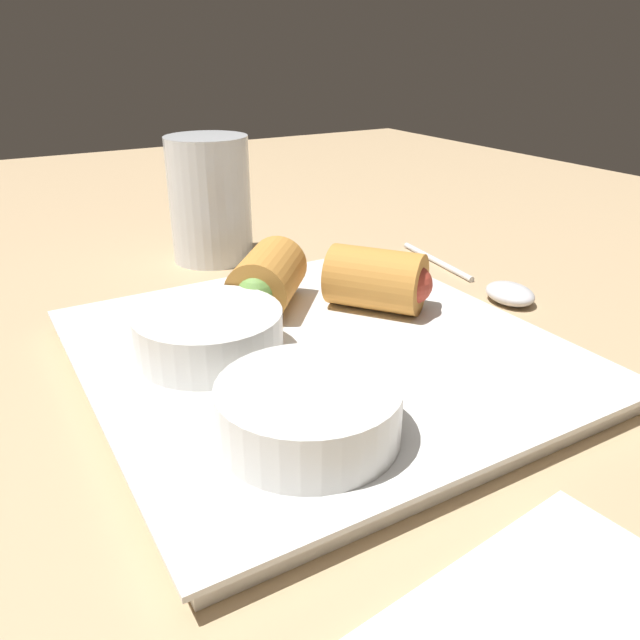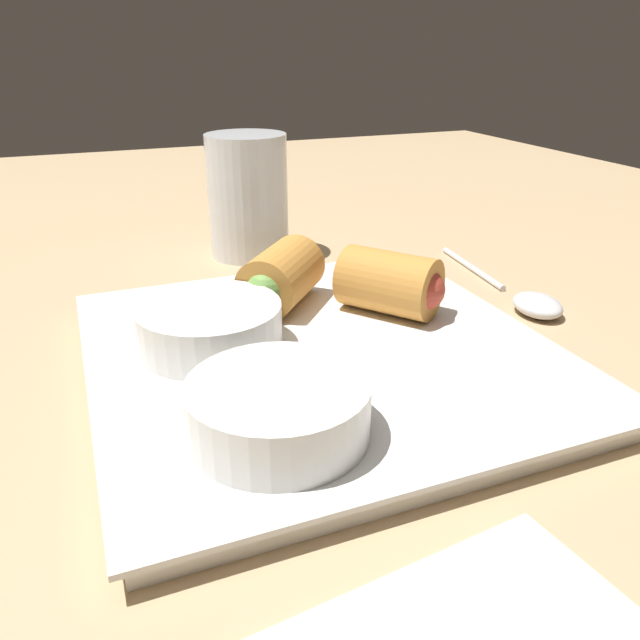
# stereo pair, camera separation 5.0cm
# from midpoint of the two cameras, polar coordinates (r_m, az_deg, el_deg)

# --- Properties ---
(table_surface) EXTENTS (1.80, 1.40, 0.02)m
(table_surface) POSITION_cam_midpoint_polar(r_m,az_deg,el_deg) (0.37, -3.18, -7.35)
(table_surface) COLOR tan
(table_surface) RESTS_ON ground
(serving_plate) EXTENTS (0.27, 0.27, 0.01)m
(serving_plate) POSITION_cam_midpoint_polar(r_m,az_deg,el_deg) (0.38, -3.81, -3.44)
(serving_plate) COLOR white
(serving_plate) RESTS_ON table_surface
(roll_front_left) EXTENTS (0.07, 0.07, 0.04)m
(roll_front_left) POSITION_cam_midpoint_polar(r_m,az_deg,el_deg) (0.42, -8.38, 3.49)
(roll_front_left) COLOR #C68438
(roll_front_left) RESTS_ON serving_plate
(roll_front_right) EXTENTS (0.07, 0.07, 0.04)m
(roll_front_right) POSITION_cam_midpoint_polar(r_m,az_deg,el_deg) (0.42, 2.21, 3.60)
(roll_front_right) COLOR #C68438
(roll_front_right) RESTS_ON serving_plate
(dipping_bowl_near) EXTENTS (0.08, 0.08, 0.03)m
(dipping_bowl_near) POSITION_cam_midpoint_polar(r_m,az_deg,el_deg) (0.37, -14.02, -1.16)
(dipping_bowl_near) COLOR silver
(dipping_bowl_near) RESTS_ON serving_plate
(dipping_bowl_far) EXTENTS (0.08, 0.08, 0.03)m
(dipping_bowl_far) POSITION_cam_midpoint_polar(r_m,az_deg,el_deg) (0.29, -6.13, -8.28)
(dipping_bowl_far) COLOR silver
(dipping_bowl_far) RESTS_ON serving_plate
(spoon) EXTENTS (0.17, 0.04, 0.01)m
(spoon) POSITION_cam_midpoint_polar(r_m,az_deg,el_deg) (0.49, 13.39, 2.69)
(spoon) COLOR silver
(spoon) RESTS_ON table_surface
(drinking_glass) EXTENTS (0.07, 0.07, 0.11)m
(drinking_glass) POSITION_cam_midpoint_polar(r_m,az_deg,el_deg) (0.57, -12.58, 10.67)
(drinking_glass) COLOR silver
(drinking_glass) RESTS_ON table_surface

